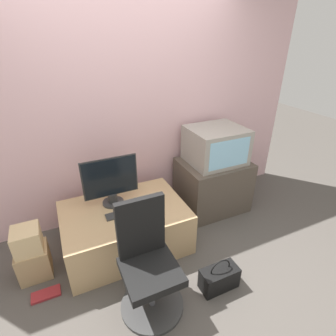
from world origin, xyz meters
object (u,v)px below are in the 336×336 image
at_px(main_monitor, 111,181).
at_px(book, 46,294).
at_px(office_chair, 148,267).
at_px(keyboard, 121,214).
at_px(mouse, 142,206).
at_px(cardboard_box_lower, 34,262).
at_px(handbag, 219,278).
at_px(crt_tv, 216,145).

xyz_separation_m(main_monitor, book, (-0.74, -0.45, -0.70)).
bearing_deg(main_monitor, office_chair, -86.62).
height_order(keyboard, mouse, mouse).
xyz_separation_m(main_monitor, keyboard, (0.02, -0.22, -0.25)).
relative_size(cardboard_box_lower, handbag, 0.91).
bearing_deg(mouse, keyboard, -173.47).
bearing_deg(main_monitor, cardboard_box_lower, -167.86).
bearing_deg(cardboard_box_lower, mouse, -1.30).
bearing_deg(crt_tv, cardboard_box_lower, -172.83).
distance_m(main_monitor, cardboard_box_lower, 1.00).
height_order(main_monitor, handbag, main_monitor).
distance_m(office_chair, cardboard_box_lower, 1.13).
distance_m(main_monitor, keyboard, 0.33).
relative_size(cardboard_box_lower, book, 1.29).
distance_m(mouse, handbag, 0.97).
xyz_separation_m(keyboard, mouse, (0.21, 0.02, 0.01)).
xyz_separation_m(keyboard, crt_tv, (1.25, 0.31, 0.38)).
bearing_deg(office_chair, book, 152.51).
xyz_separation_m(keyboard, office_chair, (0.03, -0.65, -0.08)).
distance_m(mouse, office_chair, 0.70).
height_order(handbag, book, handbag).
bearing_deg(keyboard, office_chair, -87.65).
xyz_separation_m(office_chair, cardboard_box_lower, (-0.86, 0.69, -0.24)).
relative_size(crt_tv, cardboard_box_lower, 2.07).
distance_m(cardboard_box_lower, book, 0.32).
bearing_deg(cardboard_box_lower, crt_tv, 7.17).
bearing_deg(office_chair, handbag, -12.03).
bearing_deg(book, main_monitor, 31.30).
bearing_deg(cardboard_box_lower, keyboard, -3.31).
relative_size(crt_tv, office_chair, 0.66).
bearing_deg(main_monitor, handbag, -56.65).
bearing_deg(main_monitor, book, -148.70).
height_order(crt_tv, cardboard_box_lower, crt_tv).
xyz_separation_m(mouse, cardboard_box_lower, (-1.05, 0.02, -0.32)).
xyz_separation_m(office_chair, book, (-0.80, 0.41, -0.38)).
distance_m(crt_tv, cardboard_box_lower, 2.21).
bearing_deg(office_chair, cardboard_box_lower, 141.09).
xyz_separation_m(main_monitor, mouse, (0.24, -0.20, -0.24)).
height_order(keyboard, office_chair, office_chair).
relative_size(crt_tv, book, 2.66).
distance_m(handbag, book, 1.50).
bearing_deg(mouse, office_chair, -105.65).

